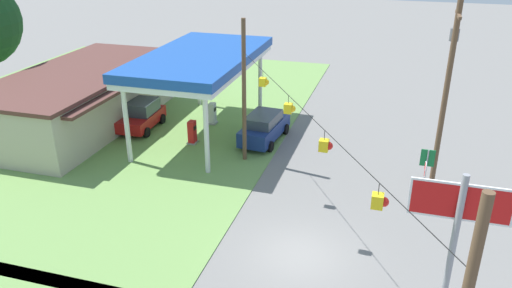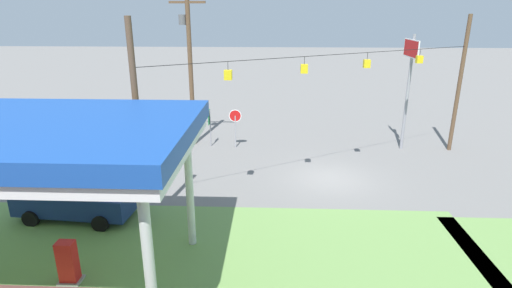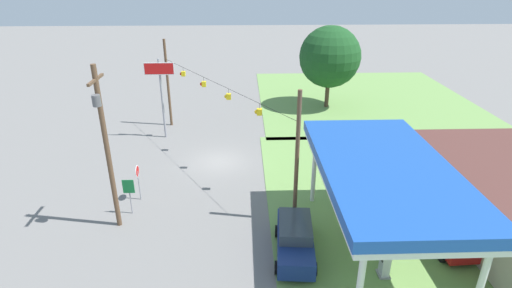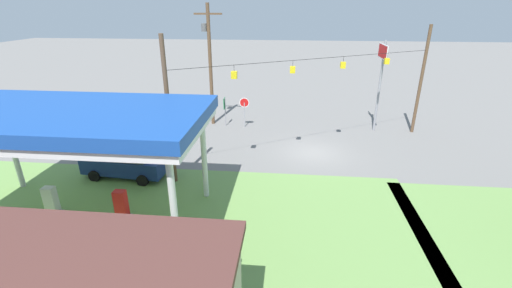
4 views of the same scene
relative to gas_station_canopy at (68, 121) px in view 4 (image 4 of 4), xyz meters
name	(u,v)px [view 4 (image 4 of 4)]	position (x,y,z in m)	size (l,w,h in m)	color
ground_plane	(313,152)	(-11.28, -8.88, -4.90)	(160.00, 160.00, 0.00)	slate
gas_station_canopy	(68,121)	(0.00, 0.00, 0.00)	(11.94, 6.24, 5.40)	silver
fuel_pump_near	(121,206)	(-1.77, 0.00, -4.18)	(0.71, 0.56, 1.51)	gray
fuel_pump_far	(51,202)	(1.77, 0.00, -4.18)	(0.71, 0.56, 1.51)	gray
car_at_pumps_front	(126,161)	(-0.08, -4.24, -3.92)	(5.00, 2.42, 1.89)	navy
car_at_pumps_rear	(30,262)	(-0.40, 4.25, -3.92)	(4.16, 2.26, 1.93)	#AD1414
stop_sign_roadside	(244,106)	(-5.86, -13.76, -3.08)	(0.80, 0.08, 2.50)	#99999E
stop_sign_overhead	(381,67)	(-16.41, -13.93, 0.24)	(0.22, 2.55, 7.10)	gray
route_sign	(225,106)	(-4.20, -13.92, -3.19)	(0.10, 0.70, 2.40)	gray
utility_pole_main	(210,60)	(-3.00, -14.39, 0.52)	(2.20, 0.44, 9.68)	brown
signal_span_gantry	(317,89)	(-11.28, -8.89, -0.40)	(16.62, 10.24, 8.23)	brown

